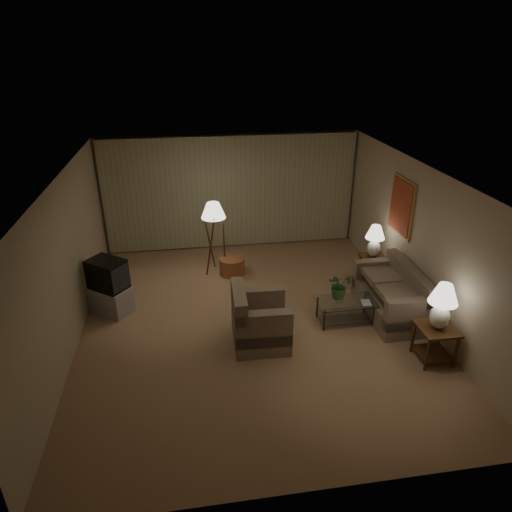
{
  "coord_description": "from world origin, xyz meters",
  "views": [
    {
      "loc": [
        -1.02,
        -6.86,
        4.61
      ],
      "look_at": [
        0.15,
        0.6,
        1.02
      ],
      "focal_mm": 32.0,
      "sensor_mm": 36.0,
      "label": 1
    }
  ],
  "objects": [
    {
      "name": "room_shell",
      "position": [
        0.02,
        1.51,
        1.75
      ],
      "size": [
        6.04,
        7.02,
        2.72
      ],
      "color": "#BFB393",
      "rests_on": "ground"
    },
    {
      "name": "side_table_near",
      "position": [
        2.65,
        -1.5,
        0.42
      ],
      "size": [
        0.57,
        0.57,
        0.6
      ],
      "color": "#321C0D",
      "rests_on": "ground"
    },
    {
      "name": "table_lamp_far",
      "position": [
        2.65,
        1.1,
        1.0
      ],
      "size": [
        0.39,
        0.39,
        0.67
      ],
      "color": "white",
      "rests_on": "side_table_far"
    },
    {
      "name": "floor_lamp",
      "position": [
        -0.52,
        2.07,
        0.83
      ],
      "size": [
        0.51,
        0.51,
        1.58
      ],
      "color": "#321C0D",
      "rests_on": "ground"
    },
    {
      "name": "crt_tv",
      "position": [
        -2.55,
        0.76,
        0.78
      ],
      "size": [
        1.09,
        1.09,
        0.55
      ],
      "primitive_type": "cube",
      "rotation": [
        0.0,
        0.0,
        -0.66
      ],
      "color": "black",
      "rests_on": "tv_cabinet"
    },
    {
      "name": "vase",
      "position": [
        1.48,
        -0.25,
        0.49
      ],
      "size": [
        0.15,
        0.15,
        0.16
      ],
      "primitive_type": "imported",
      "rotation": [
        0.0,
        0.0,
        -0.03
      ],
      "color": "white",
      "rests_on": "coffee_table"
    },
    {
      "name": "side_table_far",
      "position": [
        2.65,
        1.1,
        0.4
      ],
      "size": [
        0.49,
        0.41,
        0.6
      ],
      "color": "#321C0D",
      "rests_on": "ground"
    },
    {
      "name": "table_lamp_near",
      "position": [
        2.65,
        -1.5,
        1.05
      ],
      "size": [
        0.44,
        0.44,
        0.76
      ],
      "color": "white",
      "rests_on": "side_table_near"
    },
    {
      "name": "sofa",
      "position": [
        2.5,
        -0.15,
        0.37
      ],
      "size": [
        1.69,
        0.86,
        0.75
      ],
      "rotation": [
        0.0,
        0.0,
        -1.58
      ],
      "color": "gray",
      "rests_on": "ground"
    },
    {
      "name": "book",
      "position": [
        1.88,
        -0.35,
        0.42
      ],
      "size": [
        0.2,
        0.24,
        0.02
      ],
      "primitive_type": "imported",
      "rotation": [
        0.0,
        0.0,
        -0.16
      ],
      "color": "olive",
      "rests_on": "coffee_table"
    },
    {
      "name": "tv_cabinet",
      "position": [
        -2.55,
        0.76,
        0.25
      ],
      "size": [
        1.18,
        1.17,
        0.5
      ],
      "primitive_type": "cube",
      "rotation": [
        0.0,
        0.0,
        -0.66
      ],
      "color": "#ADADB0",
      "rests_on": "ground"
    },
    {
      "name": "ottoman",
      "position": [
        -0.17,
        1.92,
        0.18
      ],
      "size": [
        0.73,
        0.73,
        0.37
      ],
      "primitive_type": "cylinder",
      "rotation": [
        0.0,
        0.0,
        -0.41
      ],
      "color": "#9E6035",
      "rests_on": "ground"
    },
    {
      "name": "armchair",
      "position": [
        0.03,
        -0.63,
        0.4
      ],
      "size": [
        1.02,
        0.97,
        0.8
      ],
      "rotation": [
        0.0,
        0.0,
        1.53
      ],
      "color": "gray",
      "rests_on": "ground"
    },
    {
      "name": "flowers",
      "position": [
        1.48,
        -0.25,
        0.8
      ],
      "size": [
        0.53,
        0.5,
        0.47
      ],
      "primitive_type": "imported",
      "rotation": [
        0.0,
        0.0,
        0.42
      ],
      "color": "#34692E",
      "rests_on": "vase"
    },
    {
      "name": "coffee_table",
      "position": [
        1.63,
        -0.25,
        0.28
      ],
      "size": [
        1.05,
        0.57,
        0.41
      ],
      "color": "silver",
      "rests_on": "ground"
    },
    {
      "name": "ground",
      "position": [
        0.0,
        0.0,
        0.0
      ],
      "size": [
        7.0,
        7.0,
        0.0
      ],
      "primitive_type": "plane",
      "color": "tan",
      "rests_on": "ground"
    }
  ]
}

